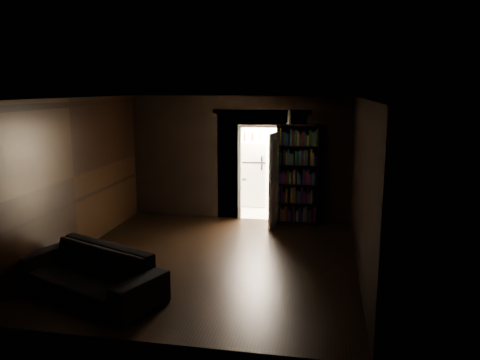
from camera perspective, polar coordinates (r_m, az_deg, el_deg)
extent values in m
plane|color=black|center=(8.32, -3.61, -9.73)|extent=(5.50, 5.50, 0.00)
cube|color=black|center=(10.92, -6.42, 2.85)|extent=(2.55, 0.10, 2.80)
cube|color=black|center=(10.46, 9.26, 2.41)|extent=(1.55, 0.10, 2.80)
cube|color=black|center=(10.45, 2.65, 8.32)|extent=(0.90, 0.10, 0.70)
cube|color=black|center=(8.87, -19.60, 0.34)|extent=(0.02, 5.50, 2.80)
cube|color=black|center=(7.73, 14.56, -0.89)|extent=(0.02, 5.50, 2.80)
cube|color=black|center=(5.39, -10.87, -5.93)|extent=(5.00, 0.02, 2.80)
cube|color=beige|center=(7.78, -3.87, 9.92)|extent=(5.00, 5.50, 0.02)
cube|color=white|center=(10.55, 2.54, 0.69)|extent=(1.04, 0.06, 2.17)
cube|color=#B2AB9B|center=(11.68, 3.10, -3.82)|extent=(2.20, 1.80, 0.10)
cube|color=#EDE4CE|center=(12.25, 3.67, 2.85)|extent=(2.20, 0.10, 2.40)
cube|color=#EDE4CE|center=(11.59, -1.99, 2.39)|extent=(0.10, 1.60, 2.40)
cube|color=#EDE4CE|center=(11.34, 8.44, 2.08)|extent=(0.10, 1.60, 2.40)
cube|color=#EDE4CE|center=(11.29, 3.24, 8.53)|extent=(2.20, 1.80, 0.10)
cube|color=#B6626D|center=(12.09, 3.70, 7.60)|extent=(2.00, 0.04, 0.26)
imported|color=black|center=(7.20, -17.98, -9.85)|extent=(2.55, 1.85, 0.90)
cube|color=black|center=(10.28, 6.99, 0.62)|extent=(0.95, 0.62, 2.20)
cube|color=white|center=(11.98, 1.58, 0.87)|extent=(0.79, 0.73, 1.65)
cube|color=white|center=(10.10, 4.37, 0.05)|extent=(0.22, 0.84, 2.05)
cube|color=white|center=(10.17, 6.01, 7.64)|extent=(0.13, 0.13, 0.30)
cube|color=black|center=(11.74, 1.53, 5.37)|extent=(0.66, 0.21, 0.27)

